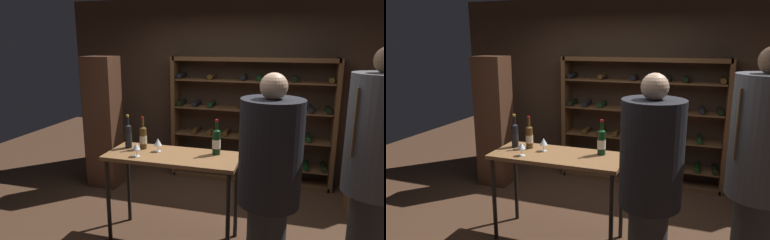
# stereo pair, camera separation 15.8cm
# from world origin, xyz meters

# --- Properties ---
(ground_plane) EXTENTS (9.92, 9.92, 0.00)m
(ground_plane) POSITION_xyz_m (0.00, 0.00, 0.00)
(ground_plane) COLOR #472D1E
(back_wall) EXTENTS (5.37, 0.10, 2.75)m
(back_wall) POSITION_xyz_m (0.00, 1.96, 1.37)
(back_wall) COLOR #3D2B1E
(back_wall) RESTS_ON ground
(wine_rack) EXTENTS (2.40, 0.32, 1.88)m
(wine_rack) POSITION_xyz_m (0.32, 1.75, 0.93)
(wine_rack) COLOR brown
(wine_rack) RESTS_ON ground
(tasting_table) EXTENTS (1.37, 0.57, 0.96)m
(tasting_table) POSITION_xyz_m (-0.26, -0.12, 0.85)
(tasting_table) COLOR brown
(tasting_table) RESTS_ON ground
(person_host_in_suit) EXTENTS (0.50, 0.50, 2.07)m
(person_host_in_suit) POSITION_xyz_m (1.57, -0.38, 1.14)
(person_host_in_suit) COLOR #313131
(person_host_in_suit) RESTS_ON ground
(person_guest_blue_shirt) EXTENTS (0.50, 0.50, 1.87)m
(person_guest_blue_shirt) POSITION_xyz_m (0.75, -0.61, 1.02)
(person_guest_blue_shirt) COLOR #323232
(person_guest_blue_shirt) RESTS_ON ground
(wine_crate) EXTENTS (0.50, 0.36, 0.31)m
(wine_crate) POSITION_xyz_m (1.85, 1.06, 0.16)
(wine_crate) COLOR brown
(wine_crate) RESTS_ON ground
(display_cabinet) EXTENTS (0.44, 0.36, 1.90)m
(display_cabinet) POSITION_xyz_m (-1.72, 1.00, 0.95)
(display_cabinet) COLOR #4C2D1E
(display_cabinet) RESTS_ON ground
(wine_bottle_amber_reserve) EXTENTS (0.09, 0.09, 0.37)m
(wine_bottle_amber_reserve) POSITION_xyz_m (0.18, 0.02, 1.10)
(wine_bottle_amber_reserve) COLOR black
(wine_bottle_amber_reserve) RESTS_ON tasting_table
(wine_bottle_red_label) EXTENTS (0.08, 0.08, 0.35)m
(wine_bottle_red_label) POSITION_xyz_m (-0.62, -0.02, 1.09)
(wine_bottle_red_label) COLOR #4C3314
(wine_bottle_red_label) RESTS_ON tasting_table
(wine_bottle_black_capsule) EXTENTS (0.08, 0.08, 0.37)m
(wine_bottle_black_capsule) POSITION_xyz_m (-0.79, -0.03, 1.10)
(wine_bottle_black_capsule) COLOR black
(wine_bottle_black_capsule) RESTS_ON tasting_table
(wine_glass_stemmed_left) EXTENTS (0.08, 0.08, 0.14)m
(wine_glass_stemmed_left) POSITION_xyz_m (-0.58, -0.28, 1.06)
(wine_glass_stemmed_left) COLOR silver
(wine_glass_stemmed_left) RESTS_ON tasting_table
(wine_glass_stemmed_center) EXTENTS (0.08, 0.08, 0.14)m
(wine_glass_stemmed_center) POSITION_xyz_m (-0.43, -0.06, 1.06)
(wine_glass_stemmed_center) COLOR silver
(wine_glass_stemmed_center) RESTS_ON tasting_table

